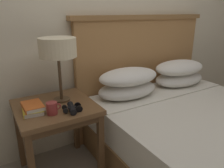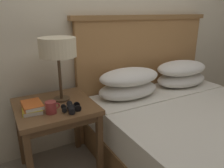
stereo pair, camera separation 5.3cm
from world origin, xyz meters
TOP-DOWN VIEW (x-y plane):
  - wall_back at (0.00, 0.99)m, footprint 8.00×0.06m
  - nightstand at (-0.65, 0.62)m, footprint 0.58×0.58m
  - bed at (0.41, 0.15)m, footprint 1.62×1.80m
  - table_lamp at (-0.57, 0.68)m, footprint 0.28×0.28m
  - book_on_nightstand at (-0.82, 0.58)m, footprint 0.16×0.21m
  - book_stacked_on_top at (-0.82, 0.58)m, footprint 0.13×0.19m
  - binoculars_pair at (-0.57, 0.45)m, footprint 0.15×0.16m
  - coffee_mug at (-0.71, 0.48)m, footprint 0.10×0.08m

SIDE VIEW (x-z plane):
  - bed at x=0.41m, z-range -0.31..0.95m
  - nightstand at x=-0.65m, z-range 0.23..0.84m
  - book_on_nightstand at x=-0.82m, z-range 0.62..0.65m
  - binoculars_pair at x=-0.57m, z-range 0.62..0.66m
  - coffee_mug at x=-0.71m, z-range 0.62..0.70m
  - book_stacked_on_top at x=-0.82m, z-range 0.65..0.68m
  - table_lamp at x=-0.57m, z-range 0.78..1.28m
  - wall_back at x=0.00m, z-range 0.00..2.60m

